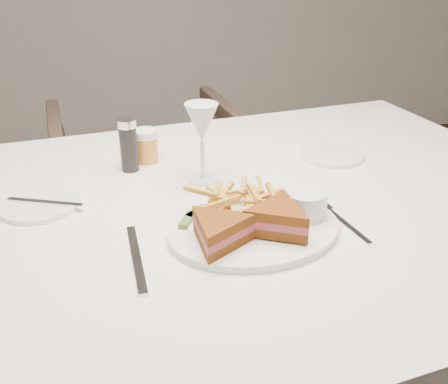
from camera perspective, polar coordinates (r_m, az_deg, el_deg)
name	(u,v)px	position (r m, az deg, el deg)	size (l,w,h in m)	color
table	(219,343)	(1.24, -0.58, -16.84)	(1.53, 1.02, 0.75)	silver
chair_far	(152,182)	(2.01, -8.28, 1.11)	(0.71, 0.67, 0.73)	#47362C
table_setting	(229,195)	(0.96, 0.60, -0.39)	(0.84, 0.60, 0.18)	white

